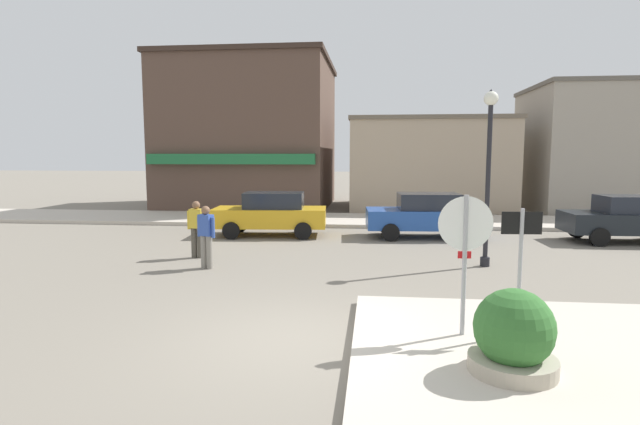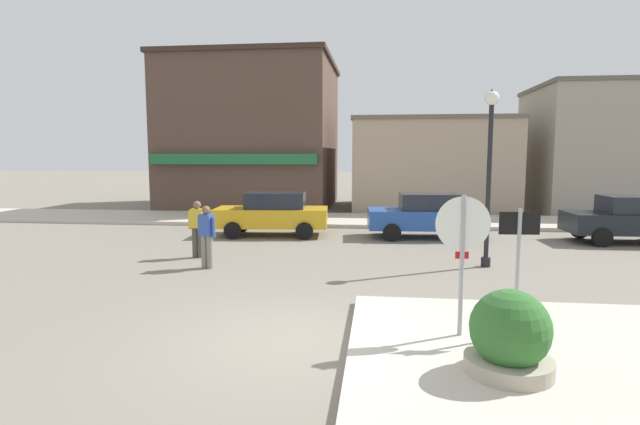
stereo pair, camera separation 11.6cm
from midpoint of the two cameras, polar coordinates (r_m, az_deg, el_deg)
The scene contains 15 objects.
ground_plane at distance 8.10m, azimuth -2.75°, elevation -14.33°, with size 160.00×160.00×0.00m, color gray.
sidewalk_corner at distance 8.18m, azimuth 27.59°, elevation -14.32°, with size 6.40×4.80×0.15m, color beige.
kerb_far at distance 21.75m, azimuth 3.39°, elevation -0.86°, with size 80.00×4.00×0.15m, color beige.
stop_sign at distance 7.82m, azimuth 16.36°, elevation -3.80°, with size 0.82×0.08×2.30m.
one_way_sign at distance 8.09m, azimuth 22.07°, elevation -5.01°, with size 0.60×0.07×2.10m.
planter at distance 6.91m, azimuth 21.30°, elevation -13.56°, with size 1.10×1.10×1.23m.
lamp_post at distance 13.47m, azimuth 19.08°, elevation 6.52°, with size 0.36×0.36×4.54m.
parked_car_nearest at distance 18.01m, azimuth -5.25°, elevation -0.07°, with size 4.12×2.12×1.56m.
parked_car_second at distance 17.86m, azimuth 12.28°, elevation -0.25°, with size 4.10×2.08×1.56m.
parked_car_third at distance 19.37m, azimuth 32.23°, elevation -0.60°, with size 4.04×1.95×1.56m.
pedestrian_crossing_near at distance 14.45m, azimuth -13.59°, elevation -1.64°, with size 0.56×0.25×1.61m.
pedestrian_crossing_far at distance 13.04m, azimuth -12.58°, elevation -2.50°, with size 0.54×0.34×1.61m.
building_corner_shop at distance 28.65m, azimuth -7.34°, elevation 8.81°, with size 8.90×9.00×8.05m.
building_storefront_left_near at distance 27.79m, azimuth 12.53°, elevation 5.40°, with size 8.16×7.52×4.77m.
building_storefront_left_mid at distance 29.59m, azimuth 30.93°, elevation 6.24°, with size 8.31×6.46×6.38m.
Camera 2 is at (1.32, -7.45, 2.89)m, focal length 28.00 mm.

